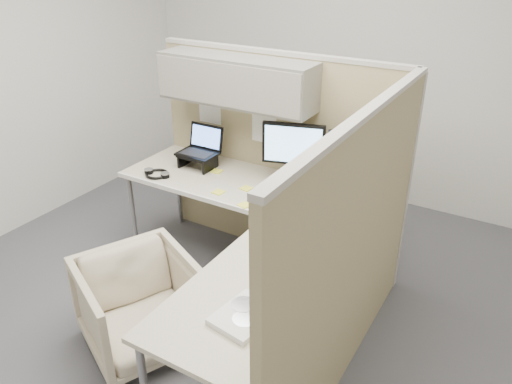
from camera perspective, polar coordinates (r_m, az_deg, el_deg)
The scene contains 20 objects.
ground at distance 3.59m, azimuth -3.50°, elevation -13.39°, with size 4.50×4.50×0.00m, color #46454C.
partition_back at distance 3.77m, azimuth 0.36°, elevation 7.91°, with size 2.00×0.36×1.63m.
partition_right at distance 2.73m, azimuth 11.18°, elevation -7.05°, with size 0.07×2.03×1.63m.
desk at distance 3.23m, azimuth -0.75°, elevation -3.54°, with size 2.00×1.98×0.73m.
office_chair at distance 3.21m, azimuth -13.14°, elevation -12.07°, with size 0.66×0.62×0.68m, color beige.
monitor_left at distance 3.52m, azimuth 4.26°, elevation 4.86°, with size 0.43×0.20×0.47m.
monitor_right at distance 3.28m, azimuth 10.34°, elevation 2.75°, with size 0.38×0.28×0.47m.
laptop_station at distance 3.91m, azimuth -6.46°, elevation 4.59°, with size 0.30×0.26×0.31m.
keyboard at distance 3.31m, azimuth 3.91°, elevation -1.65°, with size 0.43×0.14×0.02m, color black.
mouse at distance 3.21m, azimuth 7.20°, elevation -2.73°, with size 0.09×0.06×0.03m, color black.
travel_mug at distance 3.47m, azimuth 6.44°, elevation 0.81°, with size 0.07×0.07×0.15m.
soda_can_green at distance 3.09m, azimuth 10.87°, elevation -3.37°, with size 0.07×0.07×0.12m, color #1E3FA5.
soda_can_silver at distance 3.31m, azimuth 8.20°, elevation -0.97°, with size 0.07×0.07×0.12m, color silver.
sticky_note_d at distance 3.56m, azimuth -1.10°, elevation 0.42°, with size 0.08×0.08×0.01m, color yellow.
sticky_note_a at distance 3.52m, azimuth -4.32°, elevation -0.01°, with size 0.08×0.08×0.01m, color yellow.
sticky_note_b at distance 3.34m, azimuth -1.32°, elevation -1.51°, with size 0.08×0.08×0.01m, color yellow.
sticky_note_c at distance 3.84m, azimuth -4.50°, elevation 2.38°, with size 0.08×0.08×0.01m, color yellow.
headphones at distance 3.84m, azimuth -11.26°, elevation 2.06°, with size 0.22×0.18×0.03m.
paper_stack at distance 2.41m, azimuth -1.29°, elevation -13.95°, with size 0.27×0.33×0.03m.
desk_clock at distance 2.73m, azimuth 4.17°, elevation -7.65°, with size 0.08×0.10×0.09m.
Camera 1 is at (1.58, -2.25, 2.32)m, focal length 35.00 mm.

